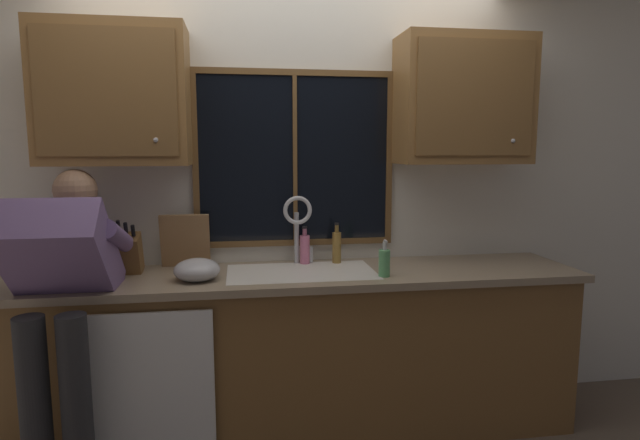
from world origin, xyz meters
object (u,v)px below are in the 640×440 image
cutting_board (185,241)px  person_standing (62,292)px  knife_block (129,254)px  mixing_bowl (197,270)px  bottle_tall_clear (337,247)px  bottle_green_glass (305,248)px  soap_dispenser (384,262)px

cutting_board → person_standing: bearing=-135.4°
person_standing → knife_block: person_standing is taller
mixing_bowl → bottle_tall_clear: 0.83m
bottle_green_glass → person_standing: bearing=-157.9°
knife_block → bottle_tall_clear: bearing=4.6°
person_standing → bottle_tall_clear: person_standing is taller
person_standing → mixing_bowl: bearing=17.8°
bottle_tall_clear → person_standing: bearing=-161.1°
knife_block → mixing_bowl: (0.37, -0.19, -0.06)m
soap_dispenser → bottle_tall_clear: bearing=118.0°
person_standing → cutting_board: 0.72m
cutting_board → soap_dispenser: size_ratio=1.56×
mixing_bowl → knife_block: bearing=152.8°
knife_block → bottle_green_glass: (0.96, 0.10, -0.02)m
cutting_board → bottle_green_glass: size_ratio=1.40×
mixing_bowl → soap_dispenser: size_ratio=1.18×
knife_block → bottle_green_glass: knife_block is taller
person_standing → bottle_green_glass: size_ratio=6.75×
soap_dispenser → mixing_bowl: bearing=175.6°
soap_dispenser → bottle_tall_clear: 0.40m
cutting_board → bottle_tall_clear: 0.87m
soap_dispenser → bottle_tall_clear: (-0.19, 0.35, 0.02)m
knife_block → soap_dispenser: (1.33, -0.26, -0.03)m
bottle_tall_clear → soap_dispenser: bearing=-62.0°
mixing_bowl → cutting_board: bearing=105.4°
person_standing → bottle_tall_clear: bearing=18.9°
knife_block → person_standing: bearing=-120.8°
soap_dispenser → cutting_board: bearing=160.0°
soap_dispenser → bottle_tall_clear: size_ratio=0.83×
mixing_bowl → bottle_tall_clear: bearing=19.7°
knife_block → cutting_board: cutting_board is taller
bottle_green_glass → bottle_tall_clear: 0.19m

